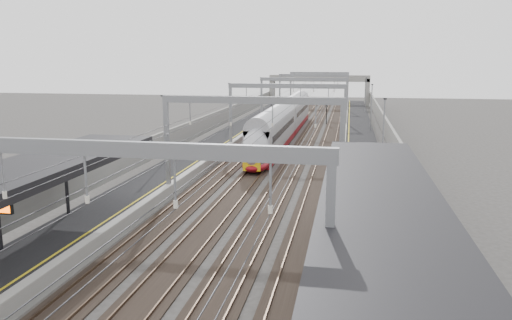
% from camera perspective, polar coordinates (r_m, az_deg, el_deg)
% --- Properties ---
extents(platform_left, '(4.00, 120.00, 1.00)m').
position_cam_1_polar(platform_left, '(59.93, -3.79, 2.09)').
color(platform_left, black).
rests_on(platform_left, ground).
extents(platform_right, '(4.00, 120.00, 1.00)m').
position_cam_1_polar(platform_right, '(58.10, 11.69, 1.59)').
color(platform_right, black).
rests_on(platform_right, ground).
extents(tracks, '(11.40, 140.00, 0.20)m').
position_cam_1_polar(tracks, '(58.56, 3.82, 1.43)').
color(tracks, black).
rests_on(tracks, ground).
extents(overhead_line, '(13.00, 140.00, 6.60)m').
position_cam_1_polar(overhead_line, '(64.39, 4.60, 7.77)').
color(overhead_line, gray).
rests_on(overhead_line, platform_left).
extents(canopy_right, '(4.40, 30.00, 4.24)m').
position_cam_1_polar(canopy_right, '(16.12, 14.76, -7.06)').
color(canopy_right, black).
rests_on(canopy_right, platform_right).
extents(overbridge, '(22.00, 2.20, 6.90)m').
position_cam_1_polar(overbridge, '(112.60, 7.23, 8.79)').
color(overbridge, gray).
rests_on(overbridge, ground).
extents(wall_left, '(0.30, 120.00, 3.20)m').
position_cam_1_polar(wall_left, '(60.63, -6.74, 3.20)').
color(wall_left, gray).
rests_on(wall_left, ground).
extents(wall_right, '(0.30, 120.00, 3.20)m').
position_cam_1_polar(wall_right, '(58.09, 14.89, 2.54)').
color(wall_right, gray).
rests_on(wall_right, ground).
extents(train, '(2.51, 45.75, 3.98)m').
position_cam_1_polar(train, '(64.29, 3.15, 4.05)').
color(train, maroon).
rests_on(train, ground).
extents(signal_green, '(0.32, 0.32, 3.48)m').
position_cam_1_polar(signal_green, '(84.53, 2.43, 6.10)').
color(signal_green, black).
rests_on(signal_green, ground).
extents(signal_red_near, '(0.32, 0.32, 3.48)m').
position_cam_1_polar(signal_red_near, '(81.20, 8.08, 5.79)').
color(signal_red_near, black).
rests_on(signal_red_near, ground).
extents(signal_red_far, '(0.32, 0.32, 3.48)m').
position_cam_1_polar(signal_red_far, '(90.58, 9.76, 6.30)').
color(signal_red_far, black).
rests_on(signal_red_far, ground).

